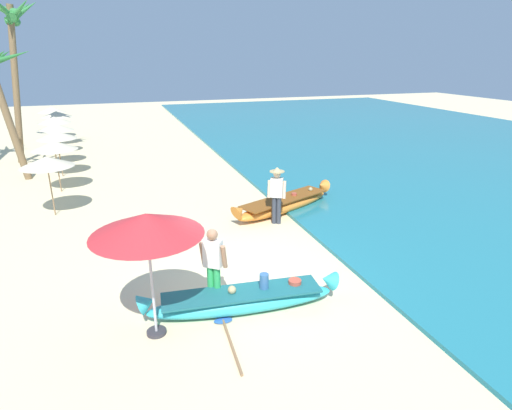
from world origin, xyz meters
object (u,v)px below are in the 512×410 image
boat_cyan_foreground (243,300)px  palm_tree_mid_cluster (12,31)px  person_vendor_hatted (277,191)px  paddle (228,336)px  patio_umbrella_large (147,225)px  boat_orange_midground (284,204)px  person_tourist_customer (213,263)px

boat_cyan_foreground → palm_tree_mid_cluster: size_ratio=0.56×
person_vendor_hatted → paddle: 5.72m
paddle → boat_cyan_foreground: bearing=55.9°
boat_cyan_foreground → patio_umbrella_large: (-1.72, -0.20, 1.92)m
boat_cyan_foreground → boat_orange_midground: 5.83m
boat_cyan_foreground → person_vendor_hatted: (2.34, 4.13, 0.78)m
patio_umbrella_large → palm_tree_mid_cluster: size_ratio=0.33×
paddle → boat_orange_midground: bearing=58.9°
patio_umbrella_large → person_tourist_customer: bearing=25.2°
boat_orange_midground → paddle: (-3.47, -5.75, -0.23)m
person_tourist_customer → patio_umbrella_large: (-1.24, -0.58, 1.21)m
boat_cyan_foreground → person_tourist_customer: bearing=141.5°
boat_cyan_foreground → patio_umbrella_large: bearing=-173.4°
boat_cyan_foreground → palm_tree_mid_cluster: (-5.75, 15.28, 5.57)m
boat_orange_midground → palm_tree_mid_cluster: palm_tree_mid_cluster is taller
patio_umbrella_large → boat_cyan_foreground: bearing=6.6°
palm_tree_mid_cluster → boat_cyan_foreground: bearing=-69.4°
boat_orange_midground → person_tourist_customer: size_ratio=2.43×
person_vendor_hatted → palm_tree_mid_cluster: 14.59m
boat_cyan_foreground → patio_umbrella_large: patio_umbrella_large is taller
person_tourist_customer → palm_tree_mid_cluster: palm_tree_mid_cluster is taller
boat_cyan_foreground → palm_tree_mid_cluster: bearing=110.6°
person_vendor_hatted → patio_umbrella_large: size_ratio=0.74×
patio_umbrella_large → palm_tree_mid_cluster: bearing=104.6°
person_tourist_customer → paddle: size_ratio=1.02×
boat_orange_midground → patio_umbrella_large: bearing=-132.0°
person_vendor_hatted → paddle: (-2.84, -4.87, -0.99)m
person_tourist_customer → patio_umbrella_large: bearing=-154.8°
boat_orange_midground → paddle: size_ratio=2.48×
person_tourist_customer → palm_tree_mid_cluster: (-5.27, 14.90, 4.86)m
boat_cyan_foreground → person_tourist_customer: 0.94m
person_tourist_customer → boat_orange_midground: bearing=53.3°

